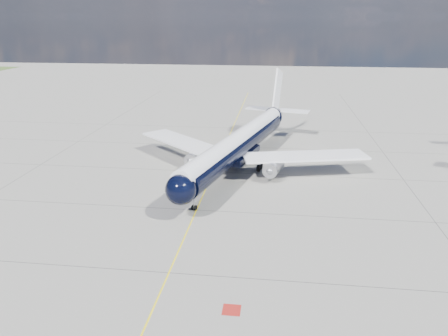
{
  "coord_description": "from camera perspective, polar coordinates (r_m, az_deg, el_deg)",
  "views": [
    {
      "loc": [
        10.07,
        -41.5,
        24.04
      ],
      "look_at": [
        2.93,
        15.75,
        4.0
      ],
      "focal_mm": 35.0,
      "sensor_mm": 36.0,
      "label": 1
    }
  ],
  "objects": [
    {
      "name": "ground",
      "position": [
        76.1,
        -0.86,
        0.74
      ],
      "size": [
        320.0,
        320.0,
        0.0
      ],
      "primitive_type": "plane",
      "color": "gray",
      "rests_on": "ground"
    },
    {
      "name": "taxiway_centerline",
      "position": [
        71.42,
        -1.42,
        -0.52
      ],
      "size": [
        0.16,
        160.0,
        0.01
      ],
      "primitive_type": "cube",
      "color": "yellow",
      "rests_on": "ground"
    },
    {
      "name": "red_marking",
      "position": [
        39.76,
        0.99,
        -18.04
      ],
      "size": [
        1.6,
        1.6,
        0.01
      ],
      "primitive_type": "cube",
      "color": "maroon",
      "rests_on": "ground"
    },
    {
      "name": "main_airliner",
      "position": [
        71.9,
        2.25,
        3.34
      ],
      "size": [
        39.53,
        48.95,
        14.36
      ],
      "rotation": [
        0.0,
        0.0,
        -0.26
      ],
      "color": "black",
      "rests_on": "ground"
    }
  ]
}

